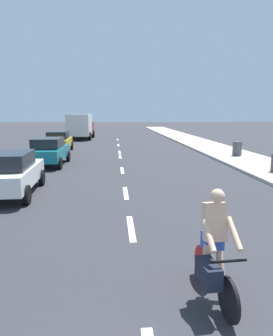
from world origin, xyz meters
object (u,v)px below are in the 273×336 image
(parked_car_yellow, at_px, (59,141))
(delivery_truck, at_px, (81,126))
(cyclist, at_px, (213,252))
(parked_car_white, at_px, (10,172))
(trash_bin_far, at_px, (237,149))
(parked_car_teal, at_px, (49,151))

(parked_car_yellow, relative_size, delivery_truck, 0.63)
(cyclist, relative_size, parked_car_white, 0.44)
(delivery_truck, relative_size, trash_bin_far, 6.68)
(trash_bin_far, bearing_deg, parked_car_yellow, 161.86)
(parked_car_white, xyz_separation_m, delivery_truck, (0.03, 24.12, 0.67))
(parked_car_white, height_order, delivery_truck, delivery_truck)
(cyclist, distance_m, parked_car_teal, 14.13)
(parked_car_teal, xyz_separation_m, parked_car_yellow, (-0.54, 6.20, -0.00))
(cyclist, bearing_deg, parked_car_white, -56.35)
(parked_car_teal, bearing_deg, trash_bin_far, 11.29)
(cyclist, bearing_deg, parked_car_yellow, -77.73)
(parked_car_teal, xyz_separation_m, delivery_truck, (-0.07, 17.77, 0.67))
(parked_car_yellow, distance_m, trash_bin_far, 13.05)
(cyclist, distance_m, delivery_truck, 31.37)
(parked_car_yellow, bearing_deg, parked_car_white, -89.40)
(delivery_truck, bearing_deg, cyclist, -78.78)
(parked_car_yellow, bearing_deg, parked_car_teal, -86.44)
(trash_bin_far, bearing_deg, cyclist, -113.60)
(parked_car_white, bearing_deg, parked_car_teal, 86.20)
(parked_car_teal, distance_m, delivery_truck, 17.79)
(parked_car_white, distance_m, delivery_truck, 24.13)
(parked_car_teal, height_order, delivery_truck, delivery_truck)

